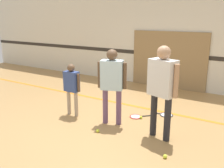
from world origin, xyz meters
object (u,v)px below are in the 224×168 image
Objects in this scene: person_instructor at (112,79)px; person_student_right at (162,83)px; tennis_ball_stray_left at (105,101)px; racket_second_spare at (166,115)px; tennis_ball_by_spare_racket at (141,117)px; tennis_ball_near_instructor at (98,131)px; person_student_left at (72,84)px; tennis_ball_stray_right at (165,156)px; racket_spare_on_floor at (137,117)px.

person_instructor is 1.08m from person_student_right.
racket_second_spare is at bearing -0.65° from tennis_ball_stray_left.
tennis_ball_stray_left is (-1.25, 0.49, 0.00)m from tennis_ball_by_spare_racket.
tennis_ball_near_instructor is (-0.83, -1.52, 0.02)m from racket_second_spare.
person_instructor is 1.03m from person_student_left.
tennis_ball_stray_right is (0.60, -1.71, 0.02)m from racket_second_spare.
racket_second_spare is 1.64m from tennis_ball_stray_left.
person_instructor reaches higher than tennis_ball_stray_right.
person_student_right is at bearing 97.63° from racket_second_spare.
racket_spare_on_floor is at bearing 74.03° from tennis_ball_near_instructor.
tennis_ball_by_spare_racket is (-0.66, 0.61, -1.01)m from person_student_right.
tennis_ball_stray_right reaches higher than racket_spare_on_floor.
person_student_right reaches higher than racket_spare_on_floor.
person_student_right is at bearing -81.01° from racket_spare_on_floor.
racket_second_spare is 7.47× the size of tennis_ball_stray_right.
person_student_right reaches higher than tennis_ball_stray_left.
tennis_ball_stray_left is at bearing -6.67° from racket_second_spare.
person_student_left is at bearing 156.16° from tennis_ball_near_instructor.
person_student_left is at bearing 164.85° from person_instructor.
tennis_ball_near_instructor is 1.44m from tennis_ball_stray_right.
tennis_ball_near_instructor and tennis_ball_stray_left have the same top height.
racket_spare_on_floor is at bearing 131.31° from tennis_ball_stray_right.
person_student_left is at bearing 164.99° from racket_spare_on_floor.
person_instructor is 1.62m from tennis_ball_stray_left.
racket_second_spare is (0.81, 1.01, -0.95)m from person_instructor.
tennis_ball_stray_left is at bearing 82.44° from person_student_left.
tennis_ball_by_spare_racket is (0.41, 0.54, -0.93)m from person_instructor.
person_instructor is 23.51× the size of tennis_ball_stray_left.
tennis_ball_stray_right is at bearing 135.26° from person_student_right.
tennis_ball_by_spare_racket and tennis_ball_stray_left have the same top height.
racket_spare_on_floor is 1.22m from tennis_ball_stray_left.
racket_second_spare is (-0.26, 1.08, -1.04)m from person_student_right.
person_student_left is 17.78× the size of tennis_ball_stray_left.
tennis_ball_stray_right is (1.12, -1.27, 0.02)m from racket_spare_on_floor.
tennis_ball_stray_left is 1.00× the size of tennis_ball_stray_right.
tennis_ball_by_spare_racket is 1.00× the size of tennis_ball_stray_right.
tennis_ball_stray_right is (2.25, -1.73, 0.00)m from tennis_ball_stray_left.
tennis_ball_stray_right is at bearing -13.77° from person_student_left.
person_student_left is 17.78× the size of tennis_ball_near_instructor.
person_student_right is at bearing 21.78° from tennis_ball_near_instructor.
racket_spare_on_floor is 7.02× the size of tennis_ball_stray_right.
person_instructor reaches higher than tennis_ball_by_spare_racket.
tennis_ball_stray_left is (-0.83, 1.03, -0.93)m from person_instructor.
tennis_ball_near_instructor is at bearing 55.41° from racket_second_spare.
tennis_ball_by_spare_racket is at bearing 33.22° from person_instructor.
tennis_ball_stray_right is at bearing 103.35° from racket_second_spare.
tennis_ball_by_spare_racket is at bearing -58.26° from racket_spare_on_floor.
person_student_left is 2.38× the size of racket_second_spare.
person_instructor is at bearing -158.58° from racket_spare_on_floor.
person_student_right is at bearing -29.97° from tennis_ball_stray_left.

